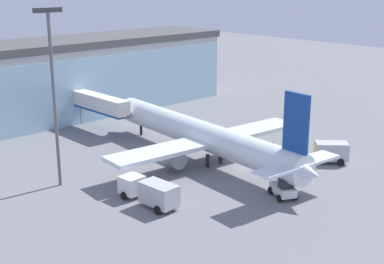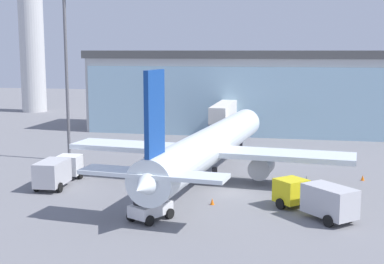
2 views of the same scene
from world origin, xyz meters
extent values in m
plane|color=slate|center=(0.00, 0.00, 0.00)|extent=(240.00, 240.00, 0.00)
cube|color=#AFAFAF|center=(0.00, 38.02, 5.76)|extent=(54.14, 13.15, 11.51)
cube|color=#9AC0D5|center=(-0.01, 31.33, 5.18)|extent=(53.04, 0.38, 10.36)
cube|color=#4D4D4D|center=(0.00, 38.02, 12.11)|extent=(55.22, 13.42, 1.20)
cube|color=silver|center=(-4.36, 26.34, 4.33)|extent=(2.26, 13.83, 2.40)
cube|color=#194799|center=(-4.36, 26.34, 3.28)|extent=(2.30, 13.83, 0.30)
cylinder|color=#4C4C51|center=(-4.38, 31.53, 1.56)|extent=(0.70, 0.70, 3.13)
cylinder|color=#59595E|center=(-20.22, 10.26, 9.53)|extent=(0.36, 0.36, 19.07)
cube|color=#333338|center=(-20.22, 10.26, 19.32)|extent=(3.20, 0.40, 0.50)
cylinder|color=white|center=(-2.59, 5.67, 3.37)|extent=(6.78, 34.35, 3.53)
cone|color=white|center=(-0.96, 22.68, 3.37)|extent=(3.80, 3.32, 3.53)
cone|color=white|center=(-4.22, -11.34, 3.37)|extent=(3.55, 4.29, 3.18)
cube|color=white|center=(-2.75, 3.97, 3.01)|extent=(28.33, 6.86, 0.50)
cube|color=white|center=(-4.13, -10.35, 3.90)|extent=(11.18, 3.44, 0.30)
cube|color=navy|center=(-4.08, -9.85, 8.24)|extent=(0.66, 3.22, 6.23)
cylinder|color=gray|center=(-8.01, 4.97, 1.66)|extent=(2.40, 3.39, 2.10)
cylinder|color=gray|center=(2.60, 3.95, 1.66)|extent=(2.40, 3.39, 2.10)
cylinder|color=black|center=(-3.90, 3.07, 0.80)|extent=(0.50, 0.50, 1.60)
cylinder|color=black|center=(-1.79, 2.87, 0.80)|extent=(0.50, 0.50, 1.60)
cylinder|color=black|center=(-1.24, 19.69, 0.80)|extent=(0.40, 0.40, 1.60)
cube|color=silver|center=(-16.38, 1.99, 1.40)|extent=(2.31, 2.31, 1.90)
cube|color=#B2B2B7|center=(-16.15, -2.20, 1.55)|extent=(2.41, 4.11, 2.20)
cylinder|color=black|center=(-17.48, 1.93, 0.45)|extent=(0.35, 0.91, 0.90)
cylinder|color=black|center=(-15.28, 2.05, 0.45)|extent=(0.35, 0.91, 0.90)
cylinder|color=black|center=(-17.20, -3.26, 0.45)|extent=(0.35, 0.91, 0.90)
cylinder|color=black|center=(-15.00, -3.14, 0.45)|extent=(0.35, 0.91, 0.90)
cube|color=yellow|center=(5.61, -3.50, 1.40)|extent=(3.11, 3.11, 1.90)
cube|color=#B2B2B7|center=(8.53, -6.52, 1.55)|extent=(4.36, 4.40, 2.20)
cylinder|color=black|center=(4.82, -4.27, 0.45)|extent=(0.84, 0.85, 0.90)
cylinder|color=black|center=(6.40, -2.74, 0.45)|extent=(0.84, 0.85, 0.90)
cylinder|color=black|center=(8.44, -8.00, 0.45)|extent=(0.84, 0.85, 0.90)
cylinder|color=black|center=(10.02, -6.47, 0.45)|extent=(0.84, 0.85, 0.90)
cube|color=gray|center=(7.19, 0.05, 0.52)|extent=(3.16, 3.05, 0.16)
cylinder|color=black|center=(8.51, -0.15, 0.22)|extent=(0.41, 0.38, 0.44)
cylinder|color=gray|center=(8.51, -0.15, 1.05)|extent=(0.08, 0.08, 0.90)
cylinder|color=black|center=(7.56, -1.23, 0.22)|extent=(0.41, 0.38, 0.44)
cylinder|color=gray|center=(7.56, -1.23, 1.05)|extent=(0.08, 0.08, 0.90)
cylinder|color=black|center=(6.83, 1.33, 0.22)|extent=(0.41, 0.38, 0.44)
cylinder|color=gray|center=(6.83, 1.33, 1.05)|extent=(0.08, 0.08, 0.90)
cylinder|color=black|center=(5.88, 0.26, 0.22)|extent=(0.41, 0.38, 0.44)
cylinder|color=gray|center=(5.88, 0.26, 1.05)|extent=(0.08, 0.08, 0.90)
cube|color=silver|center=(-4.70, -9.09, 0.85)|extent=(3.06, 3.67, 0.90)
cube|color=#26262B|center=(-4.99, -9.66, 1.80)|extent=(1.70, 1.53, 1.00)
cylinder|color=black|center=(-4.99, -7.68, 0.40)|extent=(0.68, 0.87, 0.80)
cylinder|color=black|center=(-3.39, -8.50, 0.40)|extent=(0.68, 0.87, 0.80)
cylinder|color=black|center=(-6.01, -9.68, 0.40)|extent=(0.68, 0.87, 0.80)
cylinder|color=black|center=(-4.40, -10.49, 0.40)|extent=(0.68, 0.87, 0.80)
cone|color=orange|center=(-0.81, -4.15, 0.28)|extent=(0.36, 0.36, 0.55)
cone|color=orange|center=(12.32, 7.18, 0.28)|extent=(0.36, 0.36, 0.55)
camera|label=1|loc=(-48.07, -40.83, 22.62)|focal=50.00mm
camera|label=2|loc=(6.46, -46.64, 12.72)|focal=50.00mm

